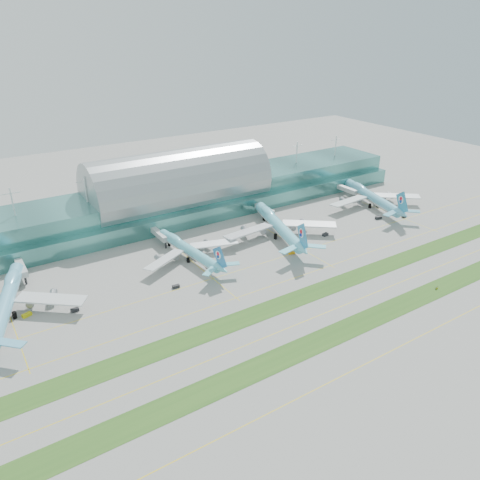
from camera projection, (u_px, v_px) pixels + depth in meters
ground at (304, 299)px, 217.80m from camera, size 700.00×700.00×0.00m
terminal at (180, 194)px, 309.93m from camera, size 340.00×69.10×36.00m
grass_strip_near at (347, 329)px, 196.45m from camera, size 420.00×12.00×0.08m
grass_strip_far at (301, 297)px, 219.30m from camera, size 420.00×12.00×0.08m
taxiline_a at (384, 354)px, 181.23m from camera, size 420.00×0.35×0.01m
taxiline_b at (325, 313)px, 207.13m from camera, size 420.00×0.35×0.01m
taxiline_c at (281, 283)px, 231.51m from camera, size 420.00×0.35×0.01m
taxiline_d at (255, 265)px, 248.26m from camera, size 420.00×0.35×0.01m
airliner_a at (6, 301)px, 204.13m from camera, size 65.87×76.40×21.55m
airliner_b at (188, 249)px, 253.37m from camera, size 58.55×66.75×18.37m
airliner_c at (278, 225)px, 280.80m from camera, size 68.59×79.44×22.32m
airliner_d at (371, 196)px, 327.72m from camera, size 67.07×77.69×21.85m
gse_a at (27, 315)px, 204.58m from camera, size 4.42×3.02×1.54m
gse_b at (75, 310)px, 208.19m from camera, size 3.57×1.96×1.52m
gse_c at (176, 286)px, 226.95m from camera, size 3.60×1.99×1.37m
gse_d at (210, 265)px, 246.52m from camera, size 3.99×2.59×1.56m
gse_e at (292, 252)px, 260.54m from camera, size 3.67×2.23×1.48m
gse_f at (325, 234)px, 282.58m from camera, size 3.94×2.60×1.67m
gse_g at (378, 218)px, 306.97m from camera, size 4.63×2.99×1.78m
gse_h at (404, 216)px, 309.80m from camera, size 3.64×2.13×1.46m
taxiway_sign_east at (437, 288)px, 225.88m from camera, size 2.37×0.82×1.01m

